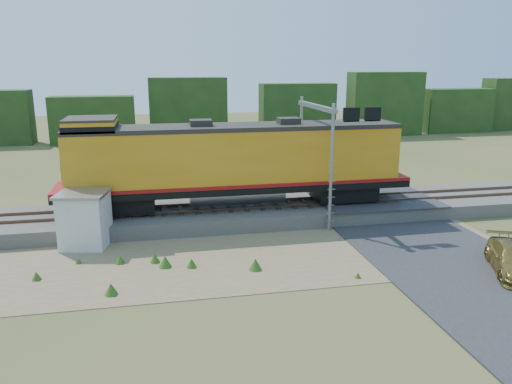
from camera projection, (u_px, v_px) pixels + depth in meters
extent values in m
plane|color=#475123|center=(286.00, 257.00, 22.99)|extent=(140.00, 140.00, 0.00)
cube|color=slate|center=(260.00, 212.00, 28.59)|extent=(70.00, 5.00, 0.80)
cube|color=brown|center=(262.00, 208.00, 27.79)|extent=(70.00, 0.10, 0.16)
cube|color=brown|center=(257.00, 201.00, 29.15)|extent=(70.00, 0.10, 0.16)
cube|color=#8C7754|center=(242.00, 256.00, 23.08)|extent=(26.00, 8.00, 0.03)
cube|color=#38383A|center=(374.00, 199.00, 29.82)|extent=(7.00, 5.20, 0.06)
cube|color=#38383A|center=(299.00, 162.00, 45.21)|extent=(7.00, 24.00, 0.08)
cube|color=#1B3814|center=(204.00, 111.00, 58.25)|extent=(36.00, 3.00, 6.50)
cube|color=#1B3814|center=(506.00, 108.00, 65.97)|extent=(50.00, 3.00, 6.00)
cube|color=black|center=(122.00, 203.00, 26.88)|extent=(3.50, 2.24, 0.88)
cube|color=black|center=(343.00, 191.00, 29.30)|extent=(3.50, 2.24, 0.88)
cube|color=black|center=(237.00, 186.00, 27.94)|extent=(19.47, 2.92, 0.35)
cylinder|color=gray|center=(237.00, 194.00, 28.06)|extent=(5.35, 1.17, 1.17)
cube|color=orange|center=(237.00, 156.00, 27.52)|extent=(18.01, 2.82, 3.02)
cube|color=maroon|center=(237.00, 181.00, 27.87)|extent=(19.47, 2.97, 0.18)
cube|color=#28231E|center=(237.00, 127.00, 27.11)|extent=(18.01, 2.87, 0.23)
cube|color=orange|center=(91.00, 126.00, 25.60)|extent=(2.53, 2.82, 0.68)
cube|color=#28231E|center=(90.00, 119.00, 25.51)|extent=(2.53, 2.87, 0.12)
cube|color=black|center=(91.00, 127.00, 25.62)|extent=(2.58, 2.87, 0.34)
cube|color=maroon|center=(65.00, 169.00, 25.87)|extent=(0.10, 1.95, 1.17)
cube|color=#28231E|center=(201.00, 124.00, 26.68)|extent=(1.17, 0.97, 0.44)
cube|color=#28231E|center=(289.00, 122.00, 27.62)|extent=(1.17, 0.97, 0.44)
cube|color=silver|center=(85.00, 220.00, 24.16)|extent=(2.43, 2.43, 2.60)
cube|color=gray|center=(83.00, 193.00, 23.82)|extent=(2.67, 2.67, 0.12)
cylinder|color=gray|center=(331.00, 169.00, 25.80)|extent=(0.17, 0.17, 6.73)
cylinder|color=gray|center=(301.00, 151.00, 31.12)|extent=(0.17, 0.17, 6.73)
cube|color=gray|center=(316.00, 107.00, 27.71)|extent=(0.24, 6.20, 0.24)
cube|color=gray|center=(354.00, 122.00, 25.42)|extent=(2.50, 0.14, 0.14)
cube|color=black|center=(351.00, 115.00, 25.29)|extent=(0.87, 0.14, 0.72)
cube|color=black|center=(373.00, 114.00, 25.51)|extent=(0.87, 0.14, 0.72)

